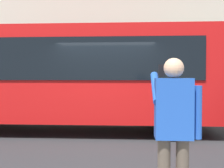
# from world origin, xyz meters

# --- Properties ---
(ground_plane) EXTENTS (60.00, 60.00, 0.00)m
(ground_plane) POSITION_xyz_m (0.00, 0.00, 0.00)
(ground_plane) COLOR #2B2B2D
(red_bus) EXTENTS (9.05, 2.54, 3.08)m
(red_bus) POSITION_xyz_m (1.34, -0.73, 1.68)
(red_bus) COLOR red
(red_bus) RESTS_ON ground_plane
(pedestrian_photographer) EXTENTS (0.53, 0.52, 1.70)m
(pedestrian_photographer) POSITION_xyz_m (-1.10, 4.51, 1.14)
(pedestrian_photographer) COLOR #4C4238
(pedestrian_photographer) RESTS_ON sidewalk_curb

